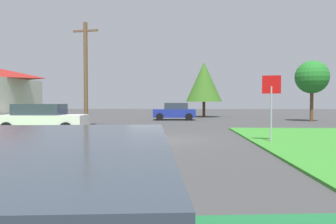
# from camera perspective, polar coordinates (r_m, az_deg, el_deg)

# --- Properties ---
(ground_plane) EXTENTS (120.00, 120.00, 0.00)m
(ground_plane) POSITION_cam_1_polar(r_m,az_deg,el_deg) (14.94, -2.17, -4.89)
(ground_plane) COLOR #3D3D3D
(lane_stripe_center) EXTENTS (0.20, 14.00, 0.01)m
(lane_stripe_center) POSITION_cam_1_polar(r_m,az_deg,el_deg) (7.11, -7.59, -12.41)
(lane_stripe_center) COLOR yellow
(lane_stripe_center) RESTS_ON ground
(stop_sign) EXTENTS (0.75, 0.18, 2.84)m
(stop_sign) POSITION_cam_1_polar(r_m,az_deg,el_deg) (14.15, 17.71, 2.76)
(stop_sign) COLOR #9EA0A8
(stop_sign) RESTS_ON ground
(parked_car_near_building) EXTENTS (4.63, 2.18, 1.62)m
(parked_car_near_building) POSITION_cam_1_polar(r_m,az_deg,el_deg) (19.09, -21.21, -1.11)
(parked_car_near_building) COLOR white
(parked_car_near_building) RESTS_ON ground
(car_approaching_junction) EXTENTS (4.01, 2.20, 1.62)m
(car_approaching_junction) POSITION_cam_1_polar(r_m,az_deg,el_deg) (30.62, 1.18, 0.09)
(car_approaching_junction) COLOR navy
(car_approaching_junction) RESTS_ON ground
(utility_pole_mid) EXTENTS (1.79, 0.45, 7.11)m
(utility_pole_mid) POSITION_cam_1_polar(r_m,az_deg,el_deg) (22.89, -14.27, 6.67)
(utility_pole_mid) COLOR brown
(utility_pole_mid) RESTS_ON ground
(oak_tree_left) EXTENTS (4.06, 4.06, 6.19)m
(oak_tree_left) POSITION_cam_1_polar(r_m,az_deg,el_deg) (36.85, 6.34, 5.28)
(oak_tree_left) COLOR brown
(oak_tree_left) RESTS_ON ground
(pine_tree_center) EXTENTS (2.87, 2.87, 5.33)m
(pine_tree_center) POSITION_cam_1_polar(r_m,az_deg,el_deg) (31.11, 23.99, 5.60)
(pine_tree_center) COLOR brown
(pine_tree_center) RESTS_ON ground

